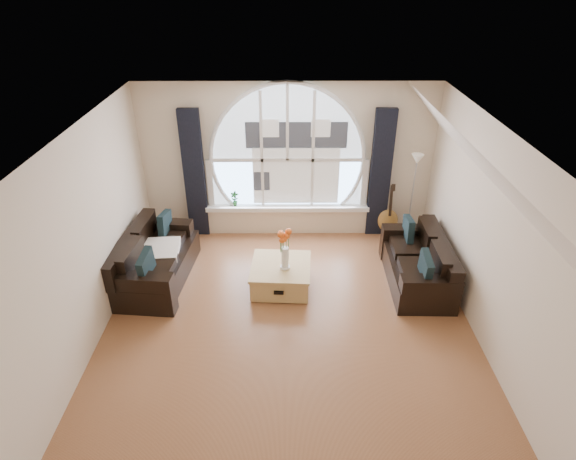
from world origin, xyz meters
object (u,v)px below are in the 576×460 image
object	(u,v)px
coffee_chest	(281,275)
potted_plant	(235,199)
sofa_left	(155,257)
sofa_right	(418,260)
floor_lamp	(412,198)
guitar	(389,209)
vase_flowers	(285,245)

from	to	relation	value
coffee_chest	potted_plant	world-z (taller)	potted_plant
coffee_chest	potted_plant	distance (m)	1.92
sofa_left	sofa_right	bearing A→B (deg)	4.19
floor_lamp	potted_plant	world-z (taller)	floor_lamp
coffee_chest	sofa_right	bearing A→B (deg)	6.96
guitar	potted_plant	world-z (taller)	guitar
coffee_chest	guitar	size ratio (longest dim) A/B	0.83
guitar	vase_flowers	bearing A→B (deg)	-135.87
vase_flowers	sofa_left	bearing A→B (deg)	172.02
coffee_chest	guitar	world-z (taller)	guitar
guitar	potted_plant	distance (m)	2.74
coffee_chest	guitar	distance (m)	2.48
vase_flowers	floor_lamp	distance (m)	2.64
coffee_chest	guitar	bearing A→B (deg)	42.66
potted_plant	vase_flowers	bearing A→B (deg)	-62.70
vase_flowers	guitar	world-z (taller)	vase_flowers
coffee_chest	vase_flowers	bearing A→B (deg)	-39.83
sofa_left	potted_plant	size ratio (longest dim) A/B	6.55
sofa_left	coffee_chest	xyz separation A→B (m)	(1.93, -0.22, -0.18)
sofa_left	guitar	world-z (taller)	guitar
potted_plant	sofa_left	bearing A→B (deg)	-127.12
floor_lamp	sofa_left	bearing A→B (deg)	-163.77
sofa_right	floor_lamp	distance (m)	1.38
sofa_left	guitar	distance (m)	4.06
guitar	potted_plant	xyz separation A→B (m)	(-2.74, 0.12, 0.16)
floor_lamp	guitar	world-z (taller)	floor_lamp
vase_flowers	floor_lamp	bearing A→B (deg)	34.42
sofa_left	guitar	xyz separation A→B (m)	(3.84, 1.34, 0.13)
sofa_left	coffee_chest	bearing A→B (deg)	-0.93
vase_flowers	floor_lamp	world-z (taller)	floor_lamp
sofa_left	coffee_chest	size ratio (longest dim) A/B	2.02
sofa_left	floor_lamp	bearing A→B (deg)	21.75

